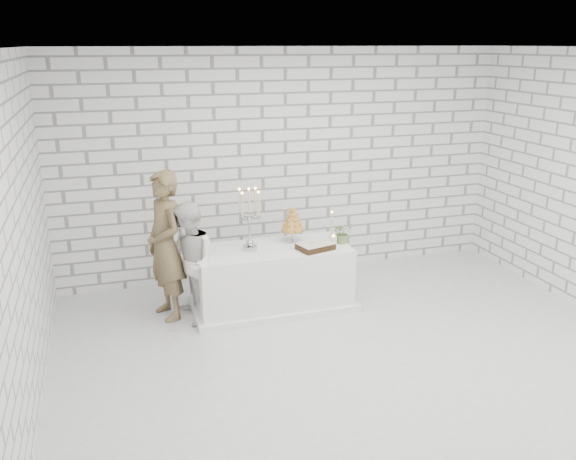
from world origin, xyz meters
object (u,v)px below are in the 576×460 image
(cake_table, at_px, (272,278))
(croquembouche, at_px, (292,224))
(bride, at_px, (189,264))
(candelabra, at_px, (249,219))
(groom, at_px, (165,246))

(cake_table, distance_m, croquembouche, 0.68)
(cake_table, relative_size, croquembouche, 4.06)
(bride, xyz_separation_m, croquembouche, (1.28, 0.24, 0.28))
(bride, distance_m, candelabra, 0.84)
(groom, bearing_deg, cake_table, 66.85)
(cake_table, distance_m, candelabra, 0.79)
(cake_table, height_order, groom, groom)
(cake_table, xyz_separation_m, bride, (-0.99, -0.08, 0.32))
(croquembouche, bearing_deg, candelabra, -165.84)
(bride, xyz_separation_m, candelabra, (0.72, 0.10, 0.43))
(cake_table, xyz_separation_m, candelabra, (-0.26, 0.01, 0.74))
(cake_table, relative_size, groom, 1.05)
(cake_table, bearing_deg, bride, -175.15)
(groom, bearing_deg, candelabra, 66.09)
(bride, height_order, croquembouche, bride)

